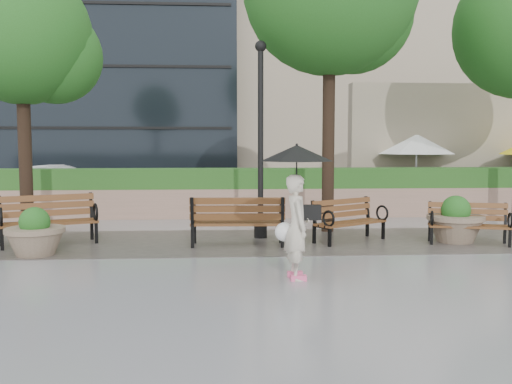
{
  "coord_description": "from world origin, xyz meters",
  "views": [
    {
      "loc": [
        0.15,
        -8.7,
        2.07
      ],
      "look_at": [
        0.88,
        2.34,
        1.1
      ],
      "focal_mm": 40.0,
      "sensor_mm": 36.0,
      "label": 1
    }
  ],
  "objects": [
    {
      "name": "ground",
      "position": [
        0.0,
        0.0,
        0.0
      ],
      "size": [
        100.0,
        100.0,
        0.0
      ],
      "primitive_type": "plane",
      "color": "gray",
      "rests_on": "ground"
    },
    {
      "name": "cobble_strip",
      "position": [
        0.0,
        3.0,
        0.01
      ],
      "size": [
        28.0,
        3.2,
        0.01
      ],
      "primitive_type": "cube",
      "color": "#383330",
      "rests_on": "ground"
    },
    {
      "name": "hedge_wall",
      "position": [
        0.0,
        7.0,
        0.66
      ],
      "size": [
        24.0,
        0.8,
        1.35
      ],
      "color": "#A37A69",
      "rests_on": "ground"
    },
    {
      "name": "cafe_wall",
      "position": [
        9.5,
        10.0,
        2.0
      ],
      "size": [
        10.0,
        0.6,
        4.0
      ],
      "primitive_type": "cube",
      "color": "tan",
      "rests_on": "ground"
    },
    {
      "name": "asphalt_street",
      "position": [
        0.0,
        11.0,
        0.0
      ],
      "size": [
        40.0,
        7.0,
        0.0
      ],
      "primitive_type": "cube",
      "color": "black",
      "rests_on": "ground"
    },
    {
      "name": "bench_1",
      "position": [
        -3.26,
        2.91,
        0.3
      ],
      "size": [
        1.98,
        1.38,
        1.0
      ],
      "rotation": [
        0.0,
        0.0,
        0.39
      ],
      "color": "brown",
      "rests_on": "ground"
    },
    {
      "name": "bench_2",
      "position": [
        0.53,
        2.55,
        0.3
      ],
      "size": [
        1.89,
        0.82,
        0.99
      ],
      "rotation": [
        0.0,
        0.0,
        3.1
      ],
      "color": "brown",
      "rests_on": "ground"
    },
    {
      "name": "bench_3",
      "position": [
        2.86,
        2.9,
        0.26
      ],
      "size": [
        1.72,
        1.41,
        0.88
      ],
      "rotation": [
        0.0,
        0.0,
        0.56
      ],
      "color": "brown",
      "rests_on": "ground"
    },
    {
      "name": "bench_4",
      "position": [
        5.2,
        2.4,
        0.25
      ],
      "size": [
        1.65,
        1.0,
        0.83
      ],
      "rotation": [
        0.0,
        0.0,
        -0.26
      ],
      "color": "brown",
      "rests_on": "ground"
    },
    {
      "name": "planter_left",
      "position": [
        -3.2,
        1.82,
        0.35
      ],
      "size": [
        1.07,
        1.07,
        0.89
      ],
      "color": "#7F6B56",
      "rests_on": "ground"
    },
    {
      "name": "planter_right",
      "position": [
        5.04,
        2.68,
        0.38
      ],
      "size": [
        1.16,
        1.16,
        0.97
      ],
      "color": "#7F6B56",
      "rests_on": "ground"
    },
    {
      "name": "lamppost",
      "position": [
        1.05,
        3.48,
        1.86
      ],
      "size": [
        0.28,
        0.28,
        4.2
      ],
      "color": "black",
      "rests_on": "ground"
    },
    {
      "name": "tree_0",
      "position": [
        -3.87,
        4.02,
        4.23
      ],
      "size": [
        3.12,
        2.96,
        5.83
      ],
      "color": "black",
      "rests_on": "ground"
    },
    {
      "name": "patio_umb_white",
      "position": [
        6.49,
        9.2,
        1.99
      ],
      "size": [
        2.5,
        2.5,
        2.3
      ],
      "color": "black",
      "rests_on": "ground"
    },
    {
      "name": "car_right",
      "position": [
        -5.08,
        10.38,
        0.66
      ],
      "size": [
        4.12,
        1.83,
        1.31
      ],
      "primitive_type": "imported",
      "rotation": [
        0.0,
        0.0,
        1.46
      ],
      "color": "silver",
      "rests_on": "ground"
    },
    {
      "name": "pedestrian",
      "position": [
        1.32,
        -0.22,
        1.23
      ],
      "size": [
        1.1,
        1.1,
        2.02
      ],
      "rotation": [
        0.0,
        0.0,
        1.65
      ],
      "color": "beige",
      "rests_on": "ground"
    }
  ]
}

